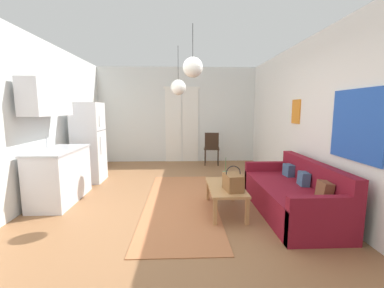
{
  "coord_description": "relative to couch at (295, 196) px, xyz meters",
  "views": [
    {
      "loc": [
        0.13,
        -3.61,
        1.55
      ],
      "look_at": [
        0.31,
        0.98,
        0.91
      ],
      "focal_mm": 23.48,
      "sensor_mm": 36.0,
      "label": 1
    }
  ],
  "objects": [
    {
      "name": "accent_chair",
      "position": [
        -0.85,
        3.31,
        0.25
      ],
      "size": [
        0.47,
        0.45,
        0.91
      ],
      "rotation": [
        0.0,
        0.0,
        3.01
      ],
      "color": "black",
      "rests_on": "ground_plane"
    },
    {
      "name": "pendant_lamp_far",
      "position": [
        -1.74,
        1.46,
        1.7
      ],
      "size": [
        0.3,
        0.3,
        0.93
      ],
      "color": "black"
    },
    {
      "name": "wall_back",
      "position": [
        -1.8,
        3.92,
        1.1
      ],
      "size": [
        4.75,
        0.13,
        2.75
      ],
      "color": "silver",
      "rests_on": "ground_plane"
    },
    {
      "name": "area_rug",
      "position": [
        -1.7,
        0.49,
        -0.26
      ],
      "size": [
        1.14,
        3.17,
        0.01
      ],
      "primitive_type": "cube",
      "color": "#B26B42",
      "rests_on": "ground_plane"
    },
    {
      "name": "wall_left",
      "position": [
        -4.13,
        0.09,
        1.11
      ],
      "size": [
        0.12,
        7.77,
        2.75
      ],
      "color": "silver",
      "rests_on": "ground_plane"
    },
    {
      "name": "kitchen_counter",
      "position": [
        -3.75,
        0.67,
        0.5
      ],
      "size": [
        0.59,
        1.26,
        2.01
      ],
      "color": "silver",
      "rests_on": "ground_plane"
    },
    {
      "name": "pendant_lamp_near",
      "position": [
        -1.51,
        0.21,
        1.88
      ],
      "size": [
        0.29,
        0.29,
        0.75
      ],
      "color": "black"
    },
    {
      "name": "bamboo_vase",
      "position": [
        -1.01,
        0.21,
        0.24
      ],
      "size": [
        0.1,
        0.1,
        0.41
      ],
      "color": "#47704C",
      "rests_on": "coffee_table"
    },
    {
      "name": "refrigerator",
      "position": [
        -3.66,
        1.86,
        0.58
      ],
      "size": [
        0.58,
        0.61,
        1.69
      ],
      "color": "white",
      "rests_on": "ground_plane"
    },
    {
      "name": "ground_plane",
      "position": [
        -1.8,
        0.09,
        -0.31
      ],
      "size": [
        5.15,
        8.17,
        0.1
      ],
      "primitive_type": "cube",
      "color": "#8E603D"
    },
    {
      "name": "handbag",
      "position": [
        -0.95,
        -0.1,
        0.26
      ],
      "size": [
        0.26,
        0.36,
        0.36
      ],
      "color": "brown",
      "rests_on": "coffee_table"
    },
    {
      "name": "couch",
      "position": [
        0.0,
        0.0,
        0.0
      ],
      "size": [
        0.86,
        1.94,
        0.78
      ],
      "color": "maroon",
      "rests_on": "ground_plane"
    },
    {
      "name": "coffee_table",
      "position": [
        -1.02,
        0.11,
        0.09
      ],
      "size": [
        0.51,
        1.0,
        0.4
      ],
      "color": "#B27F4C",
      "rests_on": "ground_plane"
    },
    {
      "name": "wall_right",
      "position": [
        0.52,
        0.08,
        1.11
      ],
      "size": [
        0.12,
        7.77,
        2.75
      ],
      "color": "white",
      "rests_on": "ground_plane"
    }
  ]
}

